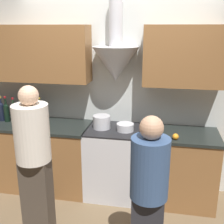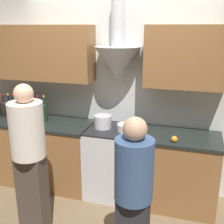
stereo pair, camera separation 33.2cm
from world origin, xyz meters
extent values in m
plane|color=brown|center=(0.00, 0.00, 0.00)|extent=(12.00, 12.00, 0.00)
cube|color=silver|center=(0.00, 0.66, 1.30)|extent=(8.40, 0.06, 2.60)
cone|color=silver|center=(0.00, 0.47, 1.69)|extent=(0.57, 0.57, 0.42)
cylinder|color=silver|center=(0.00, 0.47, 2.23)|extent=(0.16, 0.16, 0.65)
cube|color=brown|center=(-1.11, 0.48, 1.80)|extent=(1.56, 0.32, 0.70)
cube|color=brown|center=(0.80, 0.48, 1.80)|extent=(0.93, 0.32, 0.70)
cube|color=brown|center=(-1.11, 0.33, 0.44)|extent=(1.56, 0.60, 0.87)
cube|color=black|center=(-1.11, 0.33, 0.89)|extent=(1.58, 0.62, 0.03)
cube|color=brown|center=(0.80, 0.33, 0.44)|extent=(0.93, 0.60, 0.87)
cube|color=black|center=(0.80, 0.33, 0.89)|extent=(0.95, 0.62, 0.03)
cube|color=silver|center=(0.00, 0.33, 0.44)|extent=(0.67, 0.60, 0.89)
cube|color=black|center=(0.00, 0.04, 0.41)|extent=(0.47, 0.01, 0.40)
cube|color=black|center=(0.00, 0.33, 0.90)|extent=(0.67, 0.60, 0.02)
cube|color=silver|center=(0.00, 0.60, 0.84)|extent=(0.67, 0.06, 0.10)
cylinder|color=black|center=(-1.54, 0.37, 1.01)|extent=(0.07, 0.07, 0.22)
sphere|color=black|center=(-1.54, 0.37, 1.12)|extent=(0.07, 0.07, 0.07)
cylinder|color=black|center=(-1.54, 0.37, 1.18)|extent=(0.03, 0.03, 0.08)
cylinder|color=gold|center=(-1.54, 0.37, 1.23)|extent=(0.03, 0.03, 0.02)
cylinder|color=black|center=(-1.45, 0.35, 1.01)|extent=(0.07, 0.07, 0.21)
sphere|color=black|center=(-1.45, 0.35, 1.11)|extent=(0.07, 0.07, 0.07)
cylinder|color=black|center=(-1.45, 0.35, 1.18)|extent=(0.03, 0.03, 0.10)
cylinder|color=maroon|center=(-1.45, 0.35, 1.24)|extent=(0.03, 0.03, 0.02)
cylinder|color=black|center=(-1.35, 0.35, 1.01)|extent=(0.07, 0.07, 0.21)
sphere|color=black|center=(-1.35, 0.35, 1.11)|extent=(0.07, 0.07, 0.07)
cylinder|color=black|center=(-1.35, 0.35, 1.17)|extent=(0.03, 0.03, 0.09)
cylinder|color=maroon|center=(-1.35, 0.35, 1.23)|extent=(0.03, 0.03, 0.02)
cylinder|color=black|center=(-1.24, 0.34, 1.01)|extent=(0.08, 0.08, 0.20)
sphere|color=black|center=(-1.24, 0.34, 1.10)|extent=(0.07, 0.07, 0.07)
cylinder|color=black|center=(-1.24, 0.34, 1.16)|extent=(0.03, 0.03, 0.08)
cylinder|color=#234C33|center=(-1.24, 0.34, 1.22)|extent=(0.03, 0.03, 0.02)
cylinder|color=black|center=(-1.15, 0.37, 1.01)|extent=(0.07, 0.07, 0.20)
sphere|color=black|center=(-1.15, 0.37, 1.10)|extent=(0.07, 0.07, 0.07)
cylinder|color=black|center=(-1.15, 0.37, 1.16)|extent=(0.03, 0.03, 0.09)
cylinder|color=black|center=(-1.15, 0.37, 1.22)|extent=(0.03, 0.03, 0.02)
cylinder|color=black|center=(-1.07, 0.34, 1.02)|extent=(0.08, 0.08, 0.22)
sphere|color=black|center=(-1.07, 0.34, 1.12)|extent=(0.08, 0.08, 0.08)
cylinder|color=black|center=(-1.07, 0.34, 1.19)|extent=(0.03, 0.03, 0.09)
cylinder|color=maroon|center=(-1.07, 0.34, 1.24)|extent=(0.03, 0.03, 0.02)
cylinder|color=black|center=(-0.97, 0.35, 1.01)|extent=(0.07, 0.07, 0.21)
sphere|color=black|center=(-0.97, 0.35, 1.12)|extent=(0.07, 0.07, 0.07)
cylinder|color=black|center=(-0.97, 0.35, 1.19)|extent=(0.03, 0.03, 0.11)
cylinder|color=gold|center=(-0.97, 0.35, 1.25)|extent=(0.03, 0.03, 0.02)
cylinder|color=silver|center=(-0.15, 0.33, 0.99)|extent=(0.22, 0.22, 0.16)
cylinder|color=silver|center=(0.15, 0.30, 0.95)|extent=(0.21, 0.21, 0.09)
sphere|color=orange|center=(0.75, 0.12, 0.94)|extent=(0.07, 0.07, 0.07)
cube|color=#473D33|center=(-0.61, -0.61, 0.44)|extent=(0.29, 0.18, 0.89)
cylinder|color=silver|center=(-0.61, -0.61, 1.17)|extent=(0.34, 0.34, 0.56)
sphere|color=#E0B28E|center=(-0.61, -0.61, 1.53)|extent=(0.19, 0.19, 0.19)
cylinder|color=#38517A|center=(0.52, -0.89, 1.06)|extent=(0.31, 0.31, 0.51)
sphere|color=tan|center=(0.52, -0.89, 1.40)|extent=(0.19, 0.19, 0.19)
camera|label=1|loc=(0.60, -2.89, 2.13)|focal=45.00mm
camera|label=2|loc=(0.92, -2.81, 2.13)|focal=45.00mm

